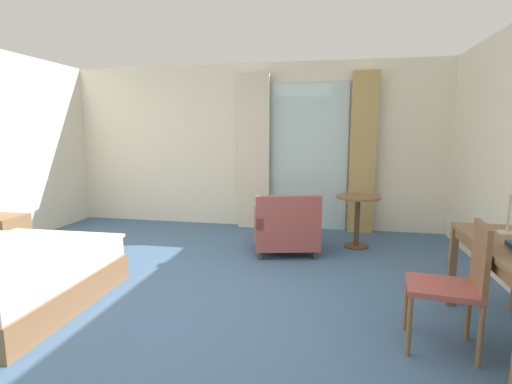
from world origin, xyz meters
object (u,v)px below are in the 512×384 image
object	(u,v)px
round_cafe_table	(357,210)
nightstand	(4,235)
armchair_by_window	(286,229)
desk_chair	(457,280)

from	to	relation	value
round_cafe_table	nightstand	bearing A→B (deg)	-165.23
armchair_by_window	round_cafe_table	xyz separation A→B (m)	(0.92, 0.43, 0.20)
nightstand	round_cafe_table	bearing A→B (deg)	14.77
round_cafe_table	desk_chair	bearing A→B (deg)	-77.85
nightstand	desk_chair	bearing A→B (deg)	-14.17
desk_chair	armchair_by_window	size ratio (longest dim) A/B	0.99
armchair_by_window	nightstand	bearing A→B (deg)	-168.13
desk_chair	armchair_by_window	world-z (taller)	desk_chair
nightstand	armchair_by_window	xyz separation A→B (m)	(3.53, 0.74, 0.07)
nightstand	round_cafe_table	size ratio (longest dim) A/B	0.70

